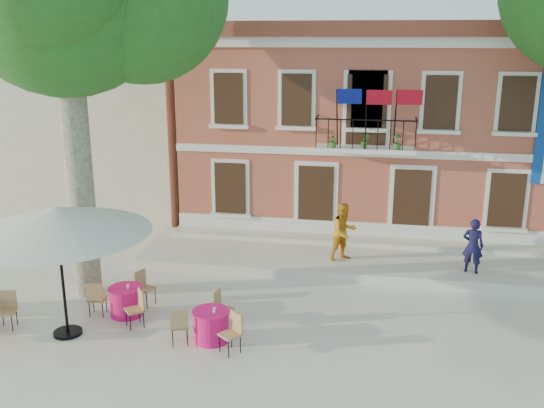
{
  "coord_description": "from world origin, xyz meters",
  "views": [
    {
      "loc": [
        2.39,
        -13.96,
        7.09
      ],
      "look_at": [
        -0.69,
        3.5,
        2.1
      ],
      "focal_mm": 40.0,
      "sensor_mm": 36.0,
      "label": 1
    }
  ],
  "objects_px": {
    "patio_umbrella": "(57,220)",
    "cafe_table_1": "(211,324)",
    "pedestrian_orange": "(344,232)",
    "cafe_table_3": "(126,300)",
    "pedestrian_navy": "(473,246)"
  },
  "relations": [
    {
      "from": "patio_umbrella",
      "to": "pedestrian_orange",
      "type": "height_order",
      "value": "patio_umbrella"
    },
    {
      "from": "pedestrian_orange",
      "to": "cafe_table_1",
      "type": "relative_size",
      "value": 0.98
    },
    {
      "from": "cafe_table_1",
      "to": "cafe_table_3",
      "type": "relative_size",
      "value": 1.0
    },
    {
      "from": "patio_umbrella",
      "to": "cafe_table_3",
      "type": "xyz_separation_m",
      "value": [
        1.01,
        1.24,
        -2.49
      ]
    },
    {
      "from": "pedestrian_navy",
      "to": "cafe_table_1",
      "type": "xyz_separation_m",
      "value": [
        -6.59,
        -4.81,
        -0.69
      ]
    },
    {
      "from": "cafe_table_1",
      "to": "patio_umbrella",
      "type": "bearing_deg",
      "value": -175.1
    },
    {
      "from": "cafe_table_1",
      "to": "pedestrian_orange",
      "type": "bearing_deg",
      "value": 61.6
    },
    {
      "from": "patio_umbrella",
      "to": "pedestrian_navy",
      "type": "distance_m",
      "value": 11.51
    },
    {
      "from": "patio_umbrella",
      "to": "cafe_table_3",
      "type": "bearing_deg",
      "value": 51.08
    },
    {
      "from": "patio_umbrella",
      "to": "pedestrian_navy",
      "type": "xyz_separation_m",
      "value": [
        10.15,
        5.12,
        -1.79
      ]
    },
    {
      "from": "patio_umbrella",
      "to": "cafe_table_1",
      "type": "distance_m",
      "value": 4.35
    },
    {
      "from": "pedestrian_orange",
      "to": "cafe_table_3",
      "type": "height_order",
      "value": "pedestrian_orange"
    },
    {
      "from": "pedestrian_orange",
      "to": "cafe_table_3",
      "type": "distance_m",
      "value": 6.89
    },
    {
      "from": "pedestrian_navy",
      "to": "pedestrian_orange",
      "type": "height_order",
      "value": "pedestrian_orange"
    },
    {
      "from": "patio_umbrella",
      "to": "pedestrian_navy",
      "type": "height_order",
      "value": "patio_umbrella"
    }
  ]
}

